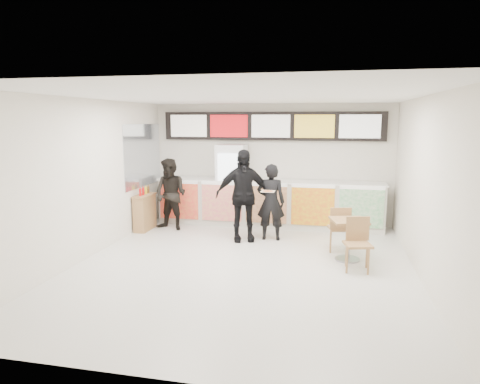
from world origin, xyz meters
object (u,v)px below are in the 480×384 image
(condiment_ledge, at_px, (145,212))
(service_counter, at_px, (268,203))
(cafe_table, at_px, (348,232))
(customer_main, at_px, (271,202))
(customer_mid, at_px, (243,196))
(customer_left, at_px, (171,194))
(drinks_fridge, at_px, (232,185))

(condiment_ledge, bearing_deg, service_counter, 20.16)
(condiment_ledge, bearing_deg, cafe_table, -15.40)
(customer_main, bearing_deg, service_counter, -83.56)
(customer_main, relative_size, condiment_ledge, 1.64)
(customer_mid, distance_m, cafe_table, 2.42)
(service_counter, bearing_deg, customer_main, -79.29)
(service_counter, xyz_separation_m, customer_main, (0.23, -1.24, 0.27))
(customer_left, distance_m, condiment_ledge, 0.75)
(service_counter, relative_size, customer_main, 3.32)
(service_counter, bearing_deg, customer_left, -158.57)
(cafe_table, bearing_deg, customer_main, 131.88)
(cafe_table, bearing_deg, condiment_ledge, 150.39)
(drinks_fridge, height_order, customer_mid, drinks_fridge)
(drinks_fridge, bearing_deg, service_counter, -0.99)
(customer_mid, height_order, cafe_table, customer_mid)
(service_counter, bearing_deg, cafe_table, -51.46)
(service_counter, xyz_separation_m, customer_mid, (-0.35, -1.43, 0.42))
(customer_main, relative_size, customer_left, 0.98)
(customer_main, distance_m, cafe_table, 1.97)
(drinks_fridge, bearing_deg, customer_mid, -68.08)
(service_counter, height_order, drinks_fridge, drinks_fridge)
(customer_main, xyz_separation_m, customer_mid, (-0.59, -0.19, 0.16))
(drinks_fridge, bearing_deg, customer_left, -145.33)
(drinks_fridge, bearing_deg, cafe_table, -40.02)
(service_counter, distance_m, drinks_fridge, 1.03)
(service_counter, height_order, condiment_ledge, service_counter)
(customer_mid, bearing_deg, customer_left, 145.14)
(customer_main, bearing_deg, customer_left, -12.78)
(customer_main, bearing_deg, cafe_table, 141.81)
(customer_main, bearing_deg, customer_mid, 13.96)
(condiment_ledge, bearing_deg, customer_left, 15.35)
(cafe_table, bearing_deg, service_counter, 114.33)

